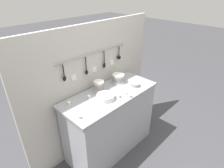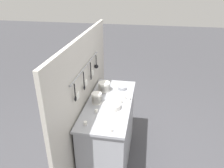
{
  "view_description": "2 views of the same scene",
  "coord_description": "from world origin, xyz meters",
  "px_view_note": "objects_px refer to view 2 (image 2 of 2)",
  "views": [
    {
      "loc": [
        -1.42,
        -1.41,
        2.16
      ],
      "look_at": [
        0.02,
        -0.02,
        1.07
      ],
      "focal_mm": 30.0,
      "sensor_mm": 36.0,
      "label": 1
    },
    {
      "loc": [
        -2.3,
        -0.44,
        2.32
      ],
      "look_at": [
        0.04,
        -0.03,
        1.17
      ],
      "focal_mm": 35.0,
      "sensor_mm": 36.0,
      "label": 2
    }
  ],
  "objects_px": {
    "cup_edge_far": "(111,130)",
    "cup_back_left": "(96,111)",
    "bowl_stack_back_corner": "(97,98)",
    "cup_mid_row": "(85,123)",
    "cup_back_right": "(129,98)",
    "steel_mixing_bowl": "(122,88)",
    "bowl_stack_short_front": "(104,87)",
    "plate_stack": "(112,106)",
    "cup_front_right": "(125,97)",
    "cup_beside_plates": "(121,101)"
  },
  "relations": [
    {
      "from": "cup_mid_row",
      "to": "cup_edge_far",
      "type": "bearing_deg",
      "value": -103.31
    },
    {
      "from": "cup_back_right",
      "to": "cup_mid_row",
      "type": "relative_size",
      "value": 1.0
    },
    {
      "from": "bowl_stack_short_front",
      "to": "plate_stack",
      "type": "xyz_separation_m",
      "value": [
        -0.42,
        -0.18,
        -0.03
      ]
    },
    {
      "from": "steel_mixing_bowl",
      "to": "cup_mid_row",
      "type": "height_order",
      "value": "steel_mixing_bowl"
    },
    {
      "from": "bowl_stack_short_front",
      "to": "steel_mixing_bowl",
      "type": "relative_size",
      "value": 1.45
    },
    {
      "from": "plate_stack",
      "to": "cup_front_right",
      "type": "bearing_deg",
      "value": -26.4
    },
    {
      "from": "steel_mixing_bowl",
      "to": "cup_edge_far",
      "type": "bearing_deg",
      "value": -179.54
    },
    {
      "from": "bowl_stack_short_front",
      "to": "cup_front_right",
      "type": "distance_m",
      "value": 0.35
    },
    {
      "from": "cup_back_right",
      "to": "cup_beside_plates",
      "type": "distance_m",
      "value": 0.13
    },
    {
      "from": "cup_beside_plates",
      "to": "cup_edge_far",
      "type": "bearing_deg",
      "value": 177.89
    },
    {
      "from": "plate_stack",
      "to": "cup_edge_far",
      "type": "bearing_deg",
      "value": -171.0
    },
    {
      "from": "steel_mixing_bowl",
      "to": "cup_beside_plates",
      "type": "height_order",
      "value": "steel_mixing_bowl"
    },
    {
      "from": "bowl_stack_back_corner",
      "to": "cup_beside_plates",
      "type": "xyz_separation_m",
      "value": [
        0.06,
        -0.29,
        -0.05
      ]
    },
    {
      "from": "cup_edge_far",
      "to": "cup_back_left",
      "type": "xyz_separation_m",
      "value": [
        0.31,
        0.23,
        0.0
      ]
    },
    {
      "from": "steel_mixing_bowl",
      "to": "plate_stack",
      "type": "bearing_deg",
      "value": 172.98
    },
    {
      "from": "cup_beside_plates",
      "to": "steel_mixing_bowl",
      "type": "bearing_deg",
      "value": 4.56
    },
    {
      "from": "bowl_stack_back_corner",
      "to": "cup_mid_row",
      "type": "xyz_separation_m",
      "value": [
        -0.45,
        0.01,
        -0.05
      ]
    },
    {
      "from": "steel_mixing_bowl",
      "to": "cup_mid_row",
      "type": "xyz_separation_m",
      "value": [
        -0.87,
        0.28,
        -0.0
      ]
    },
    {
      "from": "plate_stack",
      "to": "cup_back_right",
      "type": "bearing_deg",
      "value": -38.12
    },
    {
      "from": "cup_edge_far",
      "to": "cup_back_right",
      "type": "distance_m",
      "value": 0.68
    },
    {
      "from": "bowl_stack_back_corner",
      "to": "cup_front_right",
      "type": "bearing_deg",
      "value": -62.74
    },
    {
      "from": "plate_stack",
      "to": "cup_beside_plates",
      "type": "relative_size",
      "value": 5.55
    },
    {
      "from": "plate_stack",
      "to": "cup_front_right",
      "type": "xyz_separation_m",
      "value": [
        0.25,
        -0.12,
        -0.01
      ]
    },
    {
      "from": "cup_back_left",
      "to": "steel_mixing_bowl",
      "type": "bearing_deg",
      "value": -19.34
    },
    {
      "from": "cup_front_right",
      "to": "cup_back_left",
      "type": "relative_size",
      "value": 1.0
    },
    {
      "from": "cup_mid_row",
      "to": "cup_back_right",
      "type": "bearing_deg",
      "value": -33.45
    },
    {
      "from": "bowl_stack_back_corner",
      "to": "cup_mid_row",
      "type": "distance_m",
      "value": 0.45
    },
    {
      "from": "bowl_stack_back_corner",
      "to": "cup_back_right",
      "type": "bearing_deg",
      "value": -68.52
    },
    {
      "from": "bowl_stack_short_front",
      "to": "plate_stack",
      "type": "bearing_deg",
      "value": -156.94
    },
    {
      "from": "bowl_stack_short_front",
      "to": "steel_mixing_bowl",
      "type": "distance_m",
      "value": 0.26
    },
    {
      "from": "cup_front_right",
      "to": "plate_stack",
      "type": "bearing_deg",
      "value": 153.6
    },
    {
      "from": "steel_mixing_bowl",
      "to": "cup_front_right",
      "type": "bearing_deg",
      "value": -166.14
    },
    {
      "from": "bowl_stack_back_corner",
      "to": "cup_back_left",
      "type": "xyz_separation_m",
      "value": [
        -0.2,
        -0.04,
        -0.05
      ]
    },
    {
      "from": "bowl_stack_back_corner",
      "to": "cup_beside_plates",
      "type": "distance_m",
      "value": 0.3
    },
    {
      "from": "cup_edge_far",
      "to": "cup_mid_row",
      "type": "relative_size",
      "value": 1.0
    },
    {
      "from": "steel_mixing_bowl",
      "to": "cup_back_left",
      "type": "height_order",
      "value": "steel_mixing_bowl"
    },
    {
      "from": "bowl_stack_back_corner",
      "to": "cup_mid_row",
      "type": "height_order",
      "value": "bowl_stack_back_corner"
    },
    {
      "from": "bowl_stack_short_front",
      "to": "cup_back_left",
      "type": "relative_size",
      "value": 4.19
    },
    {
      "from": "bowl_stack_back_corner",
      "to": "cup_back_right",
      "type": "xyz_separation_m",
      "value": [
        0.15,
        -0.38,
        -0.05
      ]
    },
    {
      "from": "cup_back_right",
      "to": "steel_mixing_bowl",
      "type": "bearing_deg",
      "value": 24.31
    },
    {
      "from": "plate_stack",
      "to": "cup_front_right",
      "type": "height_order",
      "value": "plate_stack"
    },
    {
      "from": "cup_back_right",
      "to": "cup_beside_plates",
      "type": "relative_size",
      "value": 1.0
    },
    {
      "from": "bowl_stack_short_front",
      "to": "cup_mid_row",
      "type": "distance_m",
      "value": 0.79
    },
    {
      "from": "cup_back_left",
      "to": "plate_stack",
      "type": "bearing_deg",
      "value": -51.87
    },
    {
      "from": "bowl_stack_back_corner",
      "to": "plate_stack",
      "type": "height_order",
      "value": "bowl_stack_back_corner"
    },
    {
      "from": "plate_stack",
      "to": "steel_mixing_bowl",
      "type": "relative_size",
      "value": 1.92
    },
    {
      "from": "plate_stack",
      "to": "cup_front_right",
      "type": "relative_size",
      "value": 5.55
    },
    {
      "from": "bowl_stack_short_front",
      "to": "cup_back_right",
      "type": "height_order",
      "value": "bowl_stack_short_front"
    },
    {
      "from": "cup_front_right",
      "to": "cup_mid_row",
      "type": "bearing_deg",
      "value": 151.28
    },
    {
      "from": "steel_mixing_bowl",
      "to": "cup_edge_far",
      "type": "distance_m",
      "value": 0.93
    }
  ]
}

